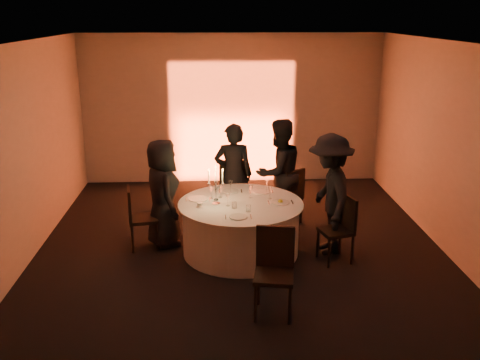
{
  "coord_description": "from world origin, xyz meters",
  "views": [
    {
      "loc": [
        -0.37,
        -7.19,
        3.38
      ],
      "look_at": [
        0.0,
        0.2,
        1.05
      ],
      "focal_mm": 40.0,
      "sensor_mm": 36.0,
      "label": 1
    }
  ],
  "objects_px": {
    "chair_front": "(274,266)",
    "guest_right": "(330,194)",
    "chair_back_right": "(290,193)",
    "guest_back_left": "(233,175)",
    "guest_left": "(163,193)",
    "coffee_cup": "(200,205)",
    "banquet_table": "(241,228)",
    "guest_back_right": "(279,173)",
    "candelabra": "(216,191)",
    "chair_back_left": "(233,185)",
    "chair_right": "(341,225)",
    "chair_left": "(138,214)"
  },
  "relations": [
    {
      "from": "guest_back_left",
      "to": "candelabra",
      "type": "bearing_deg",
      "value": 78.91
    },
    {
      "from": "chair_right",
      "to": "guest_right",
      "type": "xyz_separation_m",
      "value": [
        -0.11,
        0.32,
        0.35
      ]
    },
    {
      "from": "chair_back_right",
      "to": "chair_right",
      "type": "distance_m",
      "value": 1.5
    },
    {
      "from": "banquet_table",
      "to": "guest_left",
      "type": "bearing_deg",
      "value": 162.19
    },
    {
      "from": "guest_left",
      "to": "guest_back_left",
      "type": "bearing_deg",
      "value": -74.11
    },
    {
      "from": "chair_left",
      "to": "guest_left",
      "type": "xyz_separation_m",
      "value": [
        0.37,
        0.13,
        0.28
      ]
    },
    {
      "from": "guest_back_right",
      "to": "guest_right",
      "type": "distance_m",
      "value": 1.27
    },
    {
      "from": "chair_back_left",
      "to": "coffee_cup",
      "type": "bearing_deg",
      "value": 72.59
    },
    {
      "from": "guest_back_right",
      "to": "candelabra",
      "type": "bearing_deg",
      "value": 16.24
    },
    {
      "from": "chair_front",
      "to": "guest_right",
      "type": "distance_m",
      "value": 1.9
    },
    {
      "from": "chair_left",
      "to": "guest_back_left",
      "type": "height_order",
      "value": "guest_back_left"
    },
    {
      "from": "candelabra",
      "to": "coffee_cup",
      "type": "bearing_deg",
      "value": -156.45
    },
    {
      "from": "chair_back_left",
      "to": "candelabra",
      "type": "height_order",
      "value": "candelabra"
    },
    {
      "from": "chair_back_left",
      "to": "guest_left",
      "type": "relative_size",
      "value": 0.65
    },
    {
      "from": "chair_back_left",
      "to": "guest_right",
      "type": "distance_m",
      "value": 1.93
    },
    {
      "from": "chair_back_right",
      "to": "chair_back_left",
      "type": "bearing_deg",
      "value": -53.21
    },
    {
      "from": "chair_back_left",
      "to": "chair_front",
      "type": "relative_size",
      "value": 1.04
    },
    {
      "from": "chair_back_right",
      "to": "chair_front",
      "type": "distance_m",
      "value": 2.75
    },
    {
      "from": "chair_back_left",
      "to": "guest_left",
      "type": "distance_m",
      "value": 1.49
    },
    {
      "from": "candelabra",
      "to": "chair_front",
      "type": "bearing_deg",
      "value": -67.38
    },
    {
      "from": "chair_back_left",
      "to": "guest_back_left",
      "type": "bearing_deg",
      "value": 90.15
    },
    {
      "from": "banquet_table",
      "to": "chair_back_right",
      "type": "relative_size",
      "value": 1.89
    },
    {
      "from": "chair_back_left",
      "to": "guest_back_right",
      "type": "relative_size",
      "value": 0.6
    },
    {
      "from": "chair_back_right",
      "to": "guest_right",
      "type": "xyz_separation_m",
      "value": [
        0.41,
        -1.09,
        0.35
      ]
    },
    {
      "from": "guest_back_left",
      "to": "coffee_cup",
      "type": "height_order",
      "value": "guest_back_left"
    },
    {
      "from": "banquet_table",
      "to": "candelabra",
      "type": "height_order",
      "value": "candelabra"
    },
    {
      "from": "chair_right",
      "to": "coffee_cup",
      "type": "bearing_deg",
      "value": -110.66
    },
    {
      "from": "chair_back_left",
      "to": "coffee_cup",
      "type": "distance_m",
      "value": 1.6
    },
    {
      "from": "chair_right",
      "to": "guest_right",
      "type": "height_order",
      "value": "guest_right"
    },
    {
      "from": "banquet_table",
      "to": "chair_front",
      "type": "xyz_separation_m",
      "value": [
        0.31,
        -1.63,
        0.2
      ]
    },
    {
      "from": "chair_left",
      "to": "chair_back_right",
      "type": "xyz_separation_m",
      "value": [
        2.38,
        0.83,
        0.0
      ]
    },
    {
      "from": "coffee_cup",
      "to": "candelabra",
      "type": "bearing_deg",
      "value": 23.55
    },
    {
      "from": "coffee_cup",
      "to": "chair_back_right",
      "type": "bearing_deg",
      "value": 39.98
    },
    {
      "from": "guest_left",
      "to": "chair_front",
      "type": "bearing_deg",
      "value": -161.8
    },
    {
      "from": "chair_back_right",
      "to": "chair_right",
      "type": "relative_size",
      "value": 1.01
    },
    {
      "from": "guest_back_left",
      "to": "candelabra",
      "type": "xyz_separation_m",
      "value": [
        -0.29,
        -1.13,
        0.12
      ]
    },
    {
      "from": "chair_front",
      "to": "coffee_cup",
      "type": "distance_m",
      "value": 1.74
    },
    {
      "from": "guest_back_left",
      "to": "guest_left",
      "type": "bearing_deg",
      "value": 36.98
    },
    {
      "from": "banquet_table",
      "to": "coffee_cup",
      "type": "distance_m",
      "value": 0.73
    },
    {
      "from": "banquet_table",
      "to": "guest_left",
      "type": "relative_size",
      "value": 1.11
    },
    {
      "from": "chair_right",
      "to": "chair_left",
      "type": "bearing_deg",
      "value": -116.31
    },
    {
      "from": "guest_left",
      "to": "guest_back_right",
      "type": "relative_size",
      "value": 0.92
    },
    {
      "from": "guest_right",
      "to": "candelabra",
      "type": "xyz_separation_m",
      "value": [
        -1.63,
        -0.02,
        0.09
      ]
    },
    {
      "from": "chair_back_right",
      "to": "guest_right",
      "type": "bearing_deg",
      "value": 74.86
    },
    {
      "from": "chair_front",
      "to": "candelabra",
      "type": "distance_m",
      "value": 1.76
    },
    {
      "from": "chair_left",
      "to": "chair_right",
      "type": "bearing_deg",
      "value": -111.04
    },
    {
      "from": "chair_front",
      "to": "guest_back_right",
      "type": "relative_size",
      "value": 0.58
    },
    {
      "from": "banquet_table",
      "to": "chair_left",
      "type": "bearing_deg",
      "value": 171.1
    },
    {
      "from": "guest_back_right",
      "to": "guest_right",
      "type": "height_order",
      "value": "guest_back_right"
    },
    {
      "from": "chair_back_left",
      "to": "chair_front",
      "type": "bearing_deg",
      "value": 98.9
    }
  ]
}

